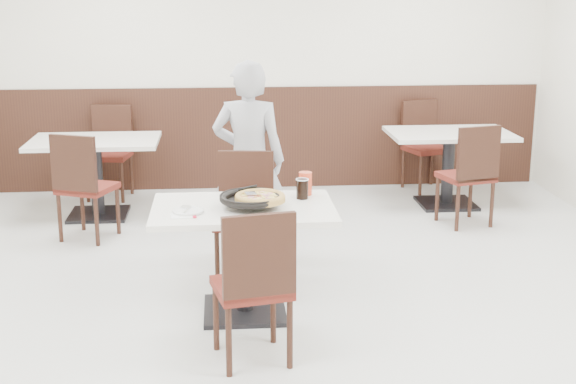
{
  "coord_description": "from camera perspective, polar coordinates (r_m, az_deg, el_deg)",
  "views": [
    {
      "loc": [
        -0.51,
        -5.06,
        2.17
      ],
      "look_at": [
        -0.11,
        -0.3,
        0.93
      ],
      "focal_mm": 50.0,
      "sensor_mm": 36.0,
      "label": 1
    }
  ],
  "objects": [
    {
      "name": "bg_table_left",
      "position": [
        7.85,
        -13.45,
        0.98
      ],
      "size": [
        1.2,
        0.81,
        0.75
      ],
      "primitive_type": null,
      "rotation": [
        0.0,
        0.0,
        0.01
      ],
      "color": "silver",
      "rests_on": "floor"
    },
    {
      "name": "napkin",
      "position": [
        5.11,
        -7.54,
        -1.65
      ],
      "size": [
        0.16,
        0.16,
        0.0
      ],
      "primitive_type": "cube",
      "rotation": [
        0.0,
        0.0,
        0.11
      ],
      "color": "white",
      "rests_on": "main_table"
    },
    {
      "name": "chair_near",
      "position": [
        4.71,
        -2.62,
        -6.54
      ],
      "size": [
        0.5,
        0.5,
        0.95
      ],
      "primitive_type": null,
      "rotation": [
        0.0,
        0.0,
        0.2
      ],
      "color": "black",
      "rests_on": "floor"
    },
    {
      "name": "chair_far",
      "position": [
        5.98,
        -3.16,
        -1.9
      ],
      "size": [
        0.47,
        0.47,
        0.95
      ],
      "primitive_type": null,
      "rotation": [
        0.0,
        0.0,
        3.0
      ],
      "color": "black",
      "rests_on": "floor"
    },
    {
      "name": "wall_front",
      "position": [
        1.82,
        12.22,
        -10.91
      ],
      "size": [
        6.0,
        0.04,
        2.8
      ],
      "primitive_type": "cube",
      "color": "silver",
      "rests_on": "floor"
    },
    {
      "name": "cola_glass",
      "position": [
        5.45,
        1.02,
        0.19
      ],
      "size": [
        0.08,
        0.08,
        0.13
      ],
      "primitive_type": "cylinder",
      "rotation": [
        0.0,
        0.0,
        -0.03
      ],
      "color": "black",
      "rests_on": "main_table"
    },
    {
      "name": "main_table",
      "position": [
        5.39,
        -3.15,
        -4.87
      ],
      "size": [
        1.22,
        0.83,
        0.75
      ],
      "primitive_type": null,
      "rotation": [
        0.0,
        0.0,
        -0.03
      ],
      "color": "silver",
      "rests_on": "floor"
    },
    {
      "name": "wainscot_back",
      "position": [
        8.71,
        -1.39,
        3.88
      ],
      "size": [
        5.9,
        0.03,
        1.1
      ],
      "primitive_type": "cube",
      "color": "black",
      "rests_on": "floor"
    },
    {
      "name": "floor",
      "position": [
        5.53,
        0.87,
        -8.5
      ],
      "size": [
        7.0,
        7.0,
        0.0
      ],
      "primitive_type": "plane",
      "color": "#A8A7A2",
      "rests_on": "ground"
    },
    {
      "name": "side_plate",
      "position": [
        5.17,
        -7.12,
        -1.36
      ],
      "size": [
        0.2,
        0.2,
        0.01
      ],
      "primitive_type": "cylinder",
      "rotation": [
        0.0,
        0.0,
        -0.03
      ],
      "color": "silver",
      "rests_on": "napkin"
    },
    {
      "name": "bg_chair_right_far",
      "position": [
        8.73,
        9.87,
        3.19
      ],
      "size": [
        0.53,
        0.53,
        0.95
      ],
      "primitive_type": null,
      "rotation": [
        0.0,
        0.0,
        3.44
      ],
      "color": "black",
      "rests_on": "floor"
    },
    {
      "name": "red_cup",
      "position": [
        5.55,
        1.25,
        0.61
      ],
      "size": [
        0.09,
        0.09,
        0.16
      ],
      "primitive_type": "cylinder",
      "rotation": [
        0.0,
        0.0,
        -0.03
      ],
      "color": "red",
      "rests_on": "main_table"
    },
    {
      "name": "pizza_pan",
      "position": [
        5.24,
        -2.67,
        -0.69
      ],
      "size": [
        0.37,
        0.37,
        0.01
      ],
      "primitive_type": "cylinder",
      "rotation": [
        0.0,
        0.0,
        -0.03
      ],
      "color": "black",
      "rests_on": "trivet"
    },
    {
      "name": "bg_chair_right_near",
      "position": [
        7.54,
        12.52,
        1.25
      ],
      "size": [
        0.51,
        0.51,
        0.95
      ],
      "primitive_type": null,
      "rotation": [
        0.0,
        0.0,
        0.26
      ],
      "color": "black",
      "rests_on": "floor"
    },
    {
      "name": "bg_chair_left_near",
      "position": [
        7.16,
        -14.08,
        0.46
      ],
      "size": [
        0.55,
        0.55,
        0.95
      ],
      "primitive_type": null,
      "rotation": [
        0.0,
        0.0,
        -0.39
      ],
      "color": "black",
      "rests_on": "floor"
    },
    {
      "name": "diner_person",
      "position": [
        6.43,
        -2.81,
        2.28
      ],
      "size": [
        0.64,
        0.48,
        1.6
      ],
      "primitive_type": "imported",
      "rotation": [
        0.0,
        0.0,
        2.97
      ],
      "color": "#A3A3A8",
      "rests_on": "floor"
    },
    {
      "name": "fork",
      "position": [
        5.17,
        -7.18,
        -1.27
      ],
      "size": [
        0.05,
        0.15,
        0.0
      ],
      "primitive_type": "cube",
      "rotation": [
        0.0,
        0.0,
        -0.23
      ],
      "color": "silver",
      "rests_on": "side_plate"
    },
    {
      "name": "bg_chair_left_far",
      "position": [
        8.47,
        -12.65,
        2.7
      ],
      "size": [
        0.48,
        0.48,
        0.95
      ],
      "primitive_type": null,
      "rotation": [
        0.0,
        0.0,
        2.98
      ],
      "color": "black",
      "rests_on": "floor"
    },
    {
      "name": "wall_back",
      "position": [
        8.61,
        -1.43,
        9.47
      ],
      "size": [
        6.0,
        0.04,
        2.8
      ],
      "primitive_type": "cube",
      "color": "silver",
      "rests_on": "floor"
    },
    {
      "name": "bg_table_right",
      "position": [
        8.18,
        11.3,
        1.64
      ],
      "size": [
        1.21,
        0.82,
        0.75
      ],
      "primitive_type": null,
      "rotation": [
        0.0,
        0.0,
        -0.02
      ],
      "color": "silver",
      "rests_on": "floor"
    },
    {
      "name": "pizza_server",
      "position": [
        5.25,
        -2.68,
        -0.08
      ],
      "size": [
        0.08,
        0.1,
        0.0
      ],
      "primitive_type": "cube",
      "rotation": [
        0.0,
        0.0,
        0.15
      ],
      "color": "silver",
      "rests_on": "pizza"
    },
    {
      "name": "pizza",
      "position": [
        5.22,
        -2.0,
        -0.52
      ],
      "size": [
        0.34,
        0.34,
        0.02
      ],
      "primitive_type": "cylinder",
      "rotation": [
        0.0,
        0.0,
        -0.03
      ],
      "color": "#B58B40",
      "rests_on": "pizza_pan"
    },
    {
      "name": "trivet",
      "position": [
        5.27,
        -2.08,
        -0.84
      ],
      "size": [
        0.11,
        0.11,
        0.04
      ],
      "primitive_type": "cylinder",
      "rotation": [
        0.0,
        0.0,
        -0.03
      ],
      "color": "black",
      "rests_on": "main_table"
    }
  ]
}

